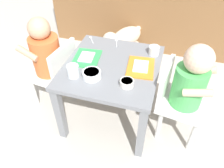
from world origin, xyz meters
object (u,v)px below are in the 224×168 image
at_px(food_tray_left, 87,58).
at_px(spoon_by_right_tray, 116,42).
at_px(seated_child_right, 188,84).
at_px(veggie_bowl_far, 92,74).
at_px(dog, 123,38).
at_px(dining_table, 112,74).
at_px(veggie_bowl_near, 127,83).
at_px(water_cup_left, 73,72).
at_px(seated_child_left, 47,55).
at_px(water_cup_right, 154,51).
at_px(food_tray_right, 141,67).
at_px(spoon_by_left_tray, 91,39).

bearing_deg(food_tray_left, spoon_by_right_tray, 62.10).
bearing_deg(seated_child_right, veggie_bowl_far, -167.66).
xyz_separation_m(food_tray_left, veggie_bowl_far, (0.09, -0.16, 0.02)).
relative_size(dog, spoon_by_right_tray, 4.29).
xyz_separation_m(dining_table, veggie_bowl_far, (-0.07, -0.14, 0.09)).
bearing_deg(dining_table, veggie_bowl_far, -117.87).
xyz_separation_m(food_tray_left, veggie_bowl_near, (0.29, -0.17, 0.01)).
distance_m(water_cup_left, spoon_by_right_tray, 0.43).
bearing_deg(spoon_by_right_tray, seated_child_left, -148.71).
distance_m(dining_table, seated_child_left, 0.44).
height_order(dog, water_cup_right, water_cup_right).
bearing_deg(veggie_bowl_near, spoon_by_right_tray, 112.71).
bearing_deg(seated_child_right, food_tray_right, 169.76).
bearing_deg(spoon_by_right_tray, spoon_by_left_tray, -177.34).
height_order(food_tray_left, water_cup_right, water_cup_right).
xyz_separation_m(dining_table, spoon_by_left_tray, (-0.22, 0.25, 0.07)).
xyz_separation_m(food_tray_right, water_cup_left, (-0.34, -0.18, 0.03)).
relative_size(seated_child_right, dog, 1.56).
distance_m(seated_child_right, veggie_bowl_near, 0.34).
distance_m(dining_table, food_tray_left, 0.19).
xyz_separation_m(seated_child_right, water_cup_left, (-0.62, -0.13, 0.05)).
xyz_separation_m(food_tray_right, veggie_bowl_far, (-0.24, -0.16, 0.02)).
bearing_deg(food_tray_right, spoon_by_right_tray, 132.12).
distance_m(water_cup_left, spoon_by_left_tray, 0.41).
height_order(veggie_bowl_near, veggie_bowl_far, veggie_bowl_far).
xyz_separation_m(seated_child_right, water_cup_right, (-0.22, 0.21, 0.04)).
xyz_separation_m(water_cup_left, veggie_bowl_far, (0.10, 0.02, -0.01)).
xyz_separation_m(seated_child_left, spoon_by_right_tray, (0.40, 0.24, 0.03)).
distance_m(food_tray_left, spoon_by_left_tray, 0.23).
distance_m(seated_child_left, seated_child_right, 0.88).
bearing_deg(dog, seated_child_right, -53.46).
relative_size(water_cup_left, veggie_bowl_near, 0.93).
relative_size(dining_table, water_cup_right, 9.00).
xyz_separation_m(food_tray_right, spoon_by_right_tray, (-0.21, 0.23, -0.00)).
xyz_separation_m(dining_table, veggie_bowl_near, (0.13, -0.15, 0.09)).
bearing_deg(veggie_bowl_far, water_cup_right, 47.83).
height_order(veggie_bowl_near, spoon_by_right_tray, veggie_bowl_near).
distance_m(water_cup_left, water_cup_right, 0.52).
height_order(seated_child_left, water_cup_left, seated_child_left).
height_order(seated_child_left, veggie_bowl_far, seated_child_left).
xyz_separation_m(veggie_bowl_near, veggie_bowl_far, (-0.20, 0.01, 0.00)).
distance_m(dog, water_cup_right, 0.66).
bearing_deg(food_tray_left, seated_child_left, -178.65).
xyz_separation_m(food_tray_left, water_cup_left, (-0.01, -0.18, 0.03)).
bearing_deg(water_cup_right, spoon_by_right_tray, 164.95).
bearing_deg(seated_child_left, food_tray_right, 0.60).
bearing_deg(spoon_by_right_tray, food_tray_left, -117.90).
height_order(dining_table, seated_child_left, seated_child_left).
height_order(dog, veggie_bowl_near, veggie_bowl_near).
height_order(dining_table, spoon_by_left_tray, spoon_by_left_tray).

